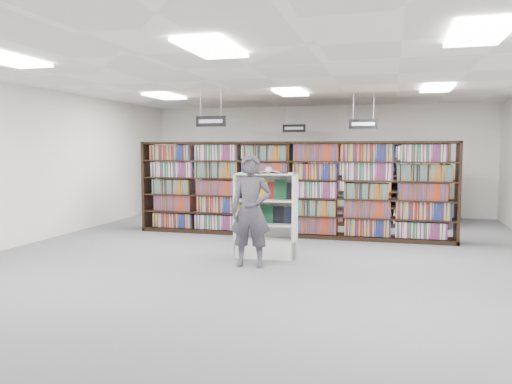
% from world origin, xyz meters
% --- Properties ---
extents(floor, '(12.00, 12.00, 0.00)m').
position_xyz_m(floor, '(0.00, 0.00, 0.00)').
color(floor, '#56565B').
rests_on(floor, ground).
extents(ceiling, '(10.00, 12.00, 0.10)m').
position_xyz_m(ceiling, '(0.00, 0.00, 3.20)').
color(ceiling, silver).
rests_on(ceiling, wall_back).
extents(wall_back, '(10.00, 0.10, 3.20)m').
position_xyz_m(wall_back, '(0.00, 6.00, 1.60)').
color(wall_back, silver).
rests_on(wall_back, ground).
extents(wall_front, '(10.00, 0.10, 3.20)m').
position_xyz_m(wall_front, '(0.00, -6.00, 1.60)').
color(wall_front, silver).
rests_on(wall_front, ground).
extents(wall_left, '(0.10, 12.00, 3.20)m').
position_xyz_m(wall_left, '(-5.00, 0.00, 1.60)').
color(wall_left, silver).
rests_on(wall_left, ground).
extents(bookshelf_row_near, '(7.00, 0.60, 2.10)m').
position_xyz_m(bookshelf_row_near, '(0.00, 2.00, 1.05)').
color(bookshelf_row_near, black).
rests_on(bookshelf_row_near, floor).
extents(bookshelf_row_mid, '(7.00, 0.60, 2.10)m').
position_xyz_m(bookshelf_row_mid, '(0.00, 4.00, 1.05)').
color(bookshelf_row_mid, black).
rests_on(bookshelf_row_mid, floor).
extents(bookshelf_row_far, '(7.00, 0.60, 2.10)m').
position_xyz_m(bookshelf_row_far, '(0.00, 5.70, 1.05)').
color(bookshelf_row_far, black).
rests_on(bookshelf_row_far, floor).
extents(aisle_sign_left, '(0.65, 0.02, 0.80)m').
position_xyz_m(aisle_sign_left, '(-1.50, 1.00, 2.53)').
color(aisle_sign_left, '#B2B2B7').
rests_on(aisle_sign_left, ceiling).
extents(aisle_sign_right, '(0.65, 0.02, 0.80)m').
position_xyz_m(aisle_sign_right, '(1.50, 3.00, 2.53)').
color(aisle_sign_right, '#B2B2B7').
rests_on(aisle_sign_right, ceiling).
extents(aisle_sign_center, '(0.65, 0.02, 0.80)m').
position_xyz_m(aisle_sign_center, '(-0.50, 5.00, 2.53)').
color(aisle_sign_center, '#B2B2B7').
rests_on(aisle_sign_center, ceiling).
extents(troffer_front_left, '(0.60, 1.20, 0.04)m').
position_xyz_m(troffer_front_left, '(-3.00, -3.00, 3.16)').
color(troffer_front_left, white).
rests_on(troffer_front_left, ceiling).
extents(troffer_front_center, '(0.60, 1.20, 0.04)m').
position_xyz_m(troffer_front_center, '(0.00, -3.00, 3.16)').
color(troffer_front_center, white).
rests_on(troffer_front_center, ceiling).
extents(troffer_front_right, '(0.60, 1.20, 0.04)m').
position_xyz_m(troffer_front_right, '(3.00, -3.00, 3.16)').
color(troffer_front_right, white).
rests_on(troffer_front_right, ceiling).
extents(troffer_back_left, '(0.60, 1.20, 0.04)m').
position_xyz_m(troffer_back_left, '(-3.00, 2.00, 3.16)').
color(troffer_back_left, white).
rests_on(troffer_back_left, ceiling).
extents(troffer_back_center, '(0.60, 1.20, 0.04)m').
position_xyz_m(troffer_back_center, '(0.00, 2.00, 3.16)').
color(troffer_back_center, white).
rests_on(troffer_back_center, ceiling).
extents(troffer_back_right, '(0.60, 1.20, 0.04)m').
position_xyz_m(troffer_back_right, '(3.00, 2.00, 3.16)').
color(troffer_back_right, white).
rests_on(troffer_back_right, ceiling).
extents(endcap_display, '(1.11, 0.60, 1.51)m').
position_xyz_m(endcap_display, '(-0.01, -0.19, 0.51)').
color(endcap_display, white).
rests_on(endcap_display, floor).
extents(open_book, '(0.71, 0.50, 0.13)m').
position_xyz_m(open_book, '(0.06, -0.29, 1.54)').
color(open_book, black).
rests_on(open_book, endcap_display).
extents(shopper, '(0.71, 0.50, 1.85)m').
position_xyz_m(shopper, '(-0.07, -1.02, 0.92)').
color(shopper, '#443F48').
rests_on(shopper, floor).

